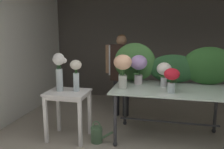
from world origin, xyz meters
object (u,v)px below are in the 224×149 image
(vase_blush_freesia, at_px, (122,65))
(vase_ivory_tulips, at_px, (164,71))
(vase_crimson_dahlias, at_px, (172,77))
(vase_lilac_anemones, at_px, (139,65))
(vase_cream_lisianthus_tall, at_px, (76,72))
(florist, at_px, (121,66))
(display_table_glass, at_px, (169,96))
(vase_white_roses_tall, at_px, (59,69))
(vase_peach_stock, at_px, (123,66))
(side_table_white, at_px, (68,99))
(watering_can, at_px, (97,134))

(vase_blush_freesia, relative_size, vase_ivory_tulips, 1.22)
(vase_crimson_dahlias, bearing_deg, vase_lilac_anemones, 140.48)
(vase_lilac_anemones, bearing_deg, vase_cream_lisianthus_tall, -153.48)
(florist, height_order, vase_lilac_anemones, florist)
(display_table_glass, distance_m, vase_ivory_tulips, 0.39)
(vase_ivory_tulips, bearing_deg, vase_crimson_dahlias, -71.07)
(florist, xyz_separation_m, vase_white_roses_tall, (-0.74, -1.17, 0.12))
(florist, bearing_deg, vase_ivory_tulips, -43.23)
(vase_white_roses_tall, height_order, vase_cream_lisianthus_tall, vase_white_roses_tall)
(vase_lilac_anemones, bearing_deg, florist, 121.79)
(vase_peach_stock, bearing_deg, side_table_white, -167.31)
(side_table_white, distance_m, watering_can, 0.71)
(vase_blush_freesia, xyz_separation_m, vase_lilac_anemones, (0.26, 0.04, 0.00))
(side_table_white, xyz_separation_m, vase_crimson_dahlias, (1.55, 0.08, 0.40))
(vase_blush_freesia, height_order, vase_crimson_dahlias, vase_blush_freesia)
(vase_ivory_tulips, distance_m, watering_can, 1.43)
(vase_lilac_anemones, height_order, vase_white_roses_tall, vase_white_roses_tall)
(florist, xyz_separation_m, vase_lilac_anemones, (0.41, -0.67, 0.14))
(display_table_glass, distance_m, vase_blush_freesia, 0.89)
(vase_peach_stock, height_order, vase_crimson_dahlias, vase_peach_stock)
(florist, bearing_deg, vase_crimson_dahlias, -49.58)
(vase_peach_stock, bearing_deg, vase_cream_lisianthus_tall, -169.23)
(florist, relative_size, vase_peach_stock, 3.12)
(florist, relative_size, vase_blush_freesia, 3.41)
(side_table_white, height_order, vase_lilac_anemones, vase_lilac_anemones)
(vase_crimson_dahlias, bearing_deg, watering_can, -174.29)
(vase_white_roses_tall, bearing_deg, vase_blush_freesia, 27.26)
(vase_lilac_anemones, relative_size, vase_cream_lisianthus_tall, 0.98)
(florist, height_order, watering_can, florist)
(florist, height_order, vase_ivory_tulips, florist)
(florist, bearing_deg, vase_blush_freesia, -77.78)
(display_table_glass, bearing_deg, florist, 137.60)
(display_table_glass, relative_size, side_table_white, 2.23)
(side_table_white, relative_size, vase_white_roses_tall, 1.31)
(display_table_glass, height_order, side_table_white, display_table_glass)
(vase_blush_freesia, height_order, vase_cream_lisianthus_tall, vase_blush_freesia)
(vase_peach_stock, relative_size, vase_crimson_dahlias, 1.46)
(side_table_white, distance_m, vase_peach_stock, 0.99)
(vase_lilac_anemones, distance_m, vase_white_roses_tall, 1.26)
(vase_blush_freesia, height_order, vase_peach_stock, vase_peach_stock)
(side_table_white, bearing_deg, vase_peach_stock, 12.69)
(vase_lilac_anemones, relative_size, vase_white_roses_tall, 0.81)
(vase_crimson_dahlias, distance_m, vase_cream_lisianthus_tall, 1.43)
(vase_crimson_dahlias, distance_m, watering_can, 1.43)
(display_table_glass, height_order, florist, florist)
(vase_white_roses_tall, relative_size, vase_cream_lisianthus_tall, 1.22)
(florist, xyz_separation_m, vase_crimson_dahlias, (0.94, -1.10, 0.05))
(vase_blush_freesia, bearing_deg, vase_ivory_tulips, -5.48)
(vase_cream_lisianthus_tall, bearing_deg, watering_can, -13.64)
(vase_white_roses_tall, bearing_deg, vase_ivory_tulips, 14.24)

